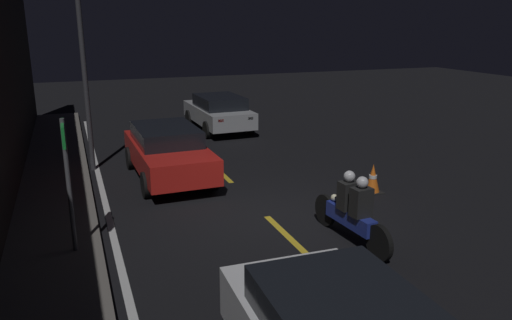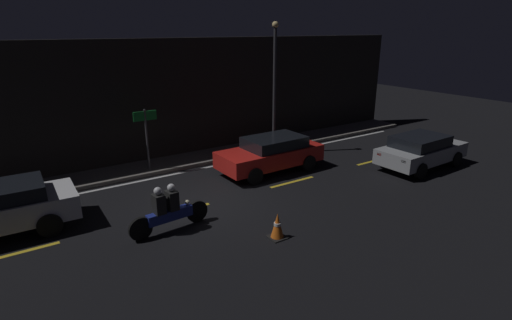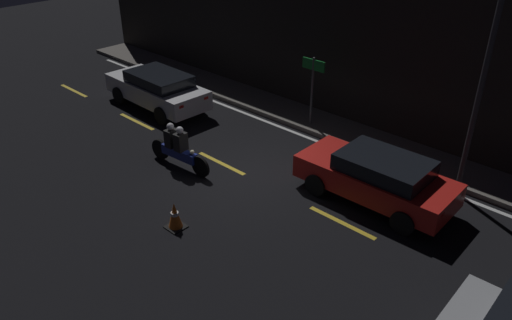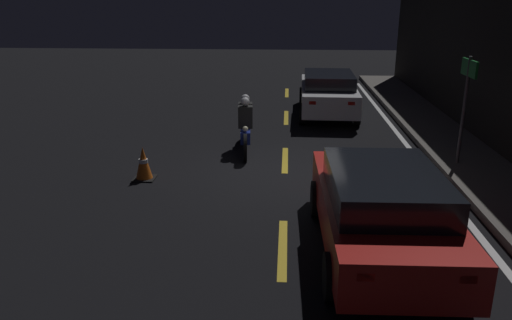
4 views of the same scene
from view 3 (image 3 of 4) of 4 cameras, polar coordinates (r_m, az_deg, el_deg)
The scene contains 14 objects.
ground_plane at distance 14.90m, azimuth -1.34°, elevation -1.68°, with size 56.00×56.00×0.00m, color black.
raised_curb at distance 17.84m, azimuth 8.46°, elevation 3.77°, with size 28.00×1.68×0.16m.
building_front at distance 17.73m, azimuth 10.95°, elevation 11.99°, with size 28.00×0.30×5.11m.
lane_dash_a at distance 22.40m, azimuth -20.10°, elevation 7.46°, with size 2.00×0.14×0.01m.
lane_dash_b at distance 18.74m, azimuth -13.48°, elevation 4.30°, with size 2.00×0.14×0.01m.
lane_dash_c at distance 15.52m, azimuth -3.97°, elevation -0.37°, with size 2.00×0.14×0.01m.
lane_dash_d at distance 13.08m, azimuth 9.77°, elevation -7.05°, with size 2.00×0.14×0.01m.
lane_solid_kerb at distance 17.07m, azimuth 6.31°, elevation 2.42°, with size 25.20×0.14×0.01m.
sedan_white at distance 19.49m, azimuth -11.21°, elevation 8.02°, with size 4.52×1.94×1.43m.
taxi_red at distance 13.72m, azimuth 13.66°, elevation -1.88°, with size 4.28×1.94×1.39m.
motorcycle at distance 15.18m, azimuth -8.96°, elevation 1.39°, with size 2.42×0.41×1.40m.
traffic_cone_near at distance 12.69m, azimuth -9.26°, elevation -6.30°, with size 0.47×0.47×0.73m.
shop_sign at distance 17.20m, azimuth 6.51°, elevation 9.30°, with size 0.90×0.08×2.40m.
street_lamp at distance 13.76m, azimuth 24.39°, elevation 7.88°, with size 0.28×0.28×5.76m.
Camera 3 is at (9.00, -9.08, 7.65)m, focal length 35.00 mm.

